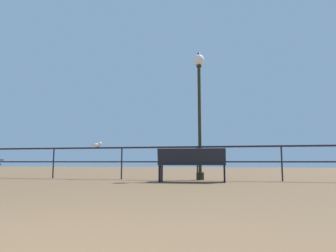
# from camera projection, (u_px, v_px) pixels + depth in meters

# --- Properties ---
(pier_railing) EXTENTS (23.61, 0.05, 1.00)m
(pier_railing) POSITION_uv_depth(u_px,v_px,m) (197.00, 155.00, 9.00)
(pier_railing) COLOR #271C27
(pier_railing) RESTS_ON ground_plane
(bench_near_left) EXTENTS (1.81, 0.77, 0.89)m
(bench_near_left) POSITION_uv_depth(u_px,v_px,m) (192.00, 163.00, 8.12)
(bench_near_left) COLOR black
(bench_near_left) RESTS_ON ground_plane
(lamppost_center) EXTENTS (0.34, 0.34, 3.96)m
(lamppost_center) POSITION_uv_depth(u_px,v_px,m) (199.00, 97.00, 9.37)
(lamppost_center) COLOR black
(lamppost_center) RESTS_ON ground_plane
(seagull_on_rail) EXTENTS (0.36, 0.20, 0.17)m
(seagull_on_rail) POSITION_uv_depth(u_px,v_px,m) (97.00, 145.00, 9.71)
(seagull_on_rail) COLOR white
(seagull_on_rail) RESTS_ON pier_railing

